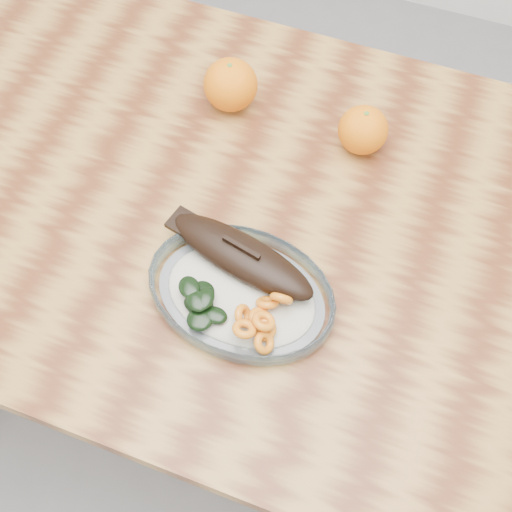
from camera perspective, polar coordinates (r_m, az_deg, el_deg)
name	(u,v)px	position (r m, az deg, el deg)	size (l,w,h in m)	color
ground	(236,364)	(1.67, -1.78, -9.59)	(3.00, 3.00, 0.00)	slate
dining_table	(226,233)	(1.08, -2.71, 2.07)	(1.20, 0.80, 0.75)	#5D2D16
plated_meal	(241,290)	(0.90, -1.35, -3.03)	(0.51, 0.51, 0.08)	white
orange_left	(231,85)	(1.09, -2.28, 14.97)	(0.09, 0.09, 0.09)	#EC6104
orange_right	(363,130)	(1.04, 9.49, 10.99)	(0.08, 0.08, 0.08)	#EC6104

